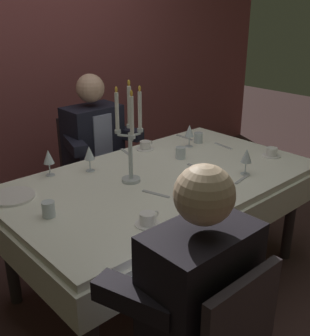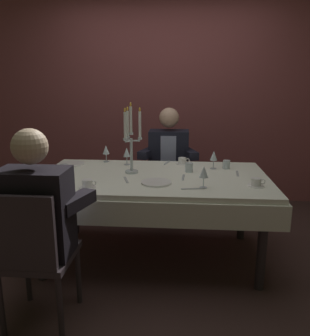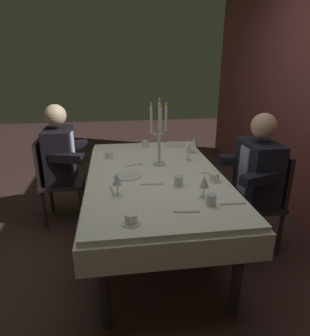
% 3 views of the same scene
% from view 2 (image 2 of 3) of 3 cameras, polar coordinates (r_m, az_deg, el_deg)
% --- Properties ---
extents(ground_plane, '(12.00, 12.00, 0.00)m').
position_cam_2_polar(ground_plane, '(3.15, -0.33, -14.35)').
color(ground_plane, '#3E2827').
extents(back_wall, '(6.00, 0.12, 2.70)m').
position_cam_2_polar(back_wall, '(4.43, 1.50, 12.10)').
color(back_wall, brown).
rests_on(back_wall, ground_plane).
extents(dining_table, '(1.94, 1.14, 0.74)m').
position_cam_2_polar(dining_table, '(2.90, -0.35, -3.48)').
color(dining_table, white).
rests_on(dining_table, ground_plane).
extents(candelabra, '(0.15, 0.17, 0.60)m').
position_cam_2_polar(candelabra, '(2.90, -3.97, 4.32)').
color(candelabra, silver).
rests_on(candelabra, dining_table).
extents(dinner_plate_0, '(0.24, 0.24, 0.01)m').
position_cam_2_polar(dinner_plate_0, '(2.64, 0.24, -2.42)').
color(dinner_plate_0, white).
rests_on(dinner_plate_0, dining_table).
extents(dinner_plate_1, '(0.24, 0.24, 0.01)m').
position_cam_2_polar(dinner_plate_1, '(3.34, -13.72, 0.68)').
color(dinner_plate_1, white).
rests_on(dinner_plate_1, dining_table).
extents(wine_glass_0, '(0.07, 0.07, 0.16)m').
position_cam_2_polar(wine_glass_0, '(3.37, -8.14, 2.92)').
color(wine_glass_0, silver).
rests_on(wine_glass_0, dining_table).
extents(wine_glass_1, '(0.07, 0.07, 0.16)m').
position_cam_2_polar(wine_glass_1, '(3.23, -4.71, 2.53)').
color(wine_glass_1, silver).
rests_on(wine_glass_1, dining_table).
extents(wine_glass_2, '(0.07, 0.07, 0.16)m').
position_cam_2_polar(wine_glass_2, '(3.11, 9.72, 1.96)').
color(wine_glass_2, silver).
rests_on(wine_glass_2, dining_table).
extents(wine_glass_3, '(0.07, 0.07, 0.16)m').
position_cam_2_polar(wine_glass_3, '(2.53, 8.10, -0.77)').
color(wine_glass_3, silver).
rests_on(wine_glass_3, dining_table).
extents(water_tumbler_0, '(0.07, 0.07, 0.08)m').
position_cam_2_polar(water_tumbler_0, '(2.99, 5.66, 0.09)').
color(water_tumbler_0, silver).
rests_on(water_tumbler_0, dining_table).
extents(water_tumbler_1, '(0.06, 0.06, 0.08)m').
position_cam_2_polar(water_tumbler_1, '(3.02, -14.84, -0.13)').
color(water_tumbler_1, silver).
rests_on(water_tumbler_1, dining_table).
extents(water_tumbler_2, '(0.06, 0.06, 0.08)m').
position_cam_2_polar(water_tumbler_2, '(3.15, 11.77, 0.58)').
color(water_tumbler_2, silver).
rests_on(water_tumbler_2, dining_table).
extents(coffee_cup_0, '(0.13, 0.12, 0.06)m').
position_cam_2_polar(coffee_cup_0, '(2.67, 16.42, -2.36)').
color(coffee_cup_0, white).
rests_on(coffee_cup_0, dining_table).
extents(coffee_cup_1, '(0.13, 0.12, 0.06)m').
position_cam_2_polar(coffee_cup_1, '(3.28, 4.57, 1.14)').
color(coffee_cup_1, white).
rests_on(coffee_cup_1, dining_table).
extents(coffee_cup_2, '(0.13, 0.12, 0.06)m').
position_cam_2_polar(coffee_cup_2, '(2.58, -11.15, -2.63)').
color(coffee_cup_2, white).
rests_on(coffee_cup_2, dining_table).
extents(spoon_0, '(0.07, 0.17, 0.01)m').
position_cam_2_polar(spoon_0, '(2.74, -4.83, -1.96)').
color(spoon_0, '#B7B7BC').
rests_on(spoon_0, dining_table).
extents(spoon_1, '(0.03, 0.17, 0.01)m').
position_cam_2_polar(spoon_1, '(2.80, 4.70, -1.57)').
color(spoon_1, '#B7B7BC').
rests_on(spoon_1, dining_table).
extents(spoon_2, '(0.02, 0.17, 0.01)m').
position_cam_2_polar(spoon_2, '(3.31, 11.56, 0.59)').
color(spoon_2, '#B7B7BC').
rests_on(spoon_2, dining_table).
extents(spoon_3, '(0.06, 0.17, 0.01)m').
position_cam_2_polar(spoon_3, '(3.32, 2.01, 0.90)').
color(spoon_3, '#B7B7BC').
rests_on(spoon_3, dining_table).
extents(spoon_4, '(0.17, 0.05, 0.01)m').
position_cam_2_polar(spoon_4, '(2.52, 6.28, -3.43)').
color(spoon_4, '#B7B7BC').
rests_on(spoon_4, dining_table).
extents(fork_5, '(0.03, 0.17, 0.01)m').
position_cam_2_polar(fork_5, '(3.00, 13.52, -0.89)').
color(fork_5, '#B7B7BC').
rests_on(fork_5, dining_table).
extents(seated_diner_0, '(0.63, 0.48, 1.24)m').
position_cam_2_polar(seated_diner_0, '(2.20, -19.26, -6.93)').
color(seated_diner_0, '#2C2327').
rests_on(seated_diner_0, ground_plane).
extents(seated_diner_1, '(0.63, 0.48, 1.24)m').
position_cam_2_polar(seated_diner_1, '(3.73, 2.30, 2.23)').
color(seated_diner_1, '#2C2327').
rests_on(seated_diner_1, ground_plane).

